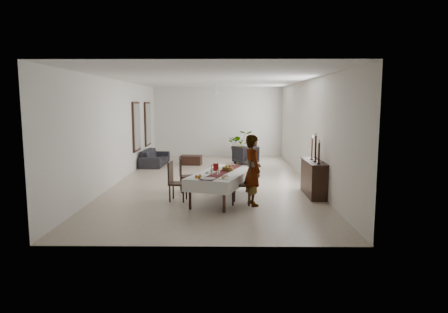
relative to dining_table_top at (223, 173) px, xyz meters
The scene contains 87 objects.
floor 2.77m from the dining_table_top, 97.31° to the left, with size 6.00×12.00×0.00m, color #B4A48F.
ceiling 3.66m from the dining_table_top, 97.31° to the left, with size 6.00×12.00×0.02m, color silver.
wall_back 8.71m from the dining_table_top, 92.25° to the left, with size 6.00×0.02×3.20m, color silver.
wall_front 3.48m from the dining_table_top, 95.81° to the right, with size 6.00×0.02×3.20m, color silver.
wall_left 4.36m from the dining_table_top, 141.52° to the left, with size 0.02×12.00×3.20m, color silver.
wall_right 3.86m from the dining_table_top, 44.95° to the left, with size 0.02×12.00×3.20m, color silver.
dining_table_top is the anchor object (origin of this frame).
table_leg_fl 1.23m from the dining_table_top, 130.00° to the right, with size 0.07×0.07×0.68m, color black.
table_leg_fr 1.23m from the dining_table_top, 87.79° to the right, with size 0.07×0.07×0.68m, color black.
table_leg_bl 1.23m from the dining_table_top, 92.21° to the left, with size 0.07×0.07×0.68m, color black.
table_leg_br 1.23m from the dining_table_top, 50.00° to the left, with size 0.07×0.07×0.68m, color black.
tablecloth_top 0.03m from the dining_table_top, ahead, with size 1.14×2.49×0.01m, color silver.
tablecloth_drape_left 0.57m from the dining_table_top, 161.11° to the left, with size 0.01×2.49×0.29m, color white.
tablecloth_drape_right 0.57m from the dining_table_top, 18.89° to the right, with size 0.01×2.49×0.29m, color white.
tablecloth_drape_near 1.24m from the dining_table_top, 108.89° to the right, with size 1.14×0.01×0.29m, color silver.
tablecloth_drape_far 1.24m from the dining_table_top, 71.11° to the left, with size 1.14×0.01×0.29m, color silver.
table_runner 0.04m from the dining_table_top, ahead, with size 0.34×2.41×0.00m, color maroon.
red_pitcher 0.31m from the dining_table_top, 130.15° to the left, with size 0.14×0.14×0.19m, color maroon.
pitcher_handle 0.38m from the dining_table_top, 136.99° to the left, with size 0.12×0.12×0.02m, color maroon.
wine_glass_near 0.65m from the dining_table_top, 98.43° to the right, with size 0.07×0.07×0.16m, color white.
wine_glass_mid 0.55m from the dining_table_top, 119.20° to the right, with size 0.07×0.07×0.16m, color silver.
teacup_right 0.65m from the dining_table_top, 82.33° to the right, with size 0.09×0.09×0.06m, color white.
saucer_right 0.65m from the dining_table_top, 82.33° to the right, with size 0.14×0.14×0.01m, color silver.
teacup_left 0.45m from the dining_table_top, 149.49° to the right, with size 0.09×0.09×0.06m, color silver.
saucer_left 0.45m from the dining_table_top, 149.49° to the right, with size 0.14×0.14×0.01m, color silver.
plate_near_right 0.93m from the dining_table_top, 88.75° to the right, with size 0.23×0.23×0.01m, color white.
bread_near_right 0.93m from the dining_table_top, 88.75° to the right, with size 0.09×0.09×0.09m, color #D8BF69.
plate_near_left 0.78m from the dining_table_top, 130.69° to the right, with size 0.23×0.23×0.01m, color white.
plate_far_left 0.62m from the dining_table_top, 101.30° to the left, with size 0.23×0.23×0.01m, color silver.
serving_tray 1.01m from the dining_table_top, 108.89° to the right, with size 0.35×0.35×0.02m, color #46464B.
jam_jar_a 1.07m from the dining_table_top, 120.40° to the right, with size 0.06×0.06×0.07m, color #885D13.
jam_jar_b 1.03m from the dining_table_top, 126.31° to the right, with size 0.06×0.06×0.07m, color #955015.
jam_jar_c 0.93m from the dining_table_top, 125.25° to the right, with size 0.06×0.06×0.07m, color #845913.
fruit_basket 0.26m from the dining_table_top, 59.80° to the left, with size 0.29×0.29×0.10m, color brown.
fruit_red 0.31m from the dining_table_top, 54.60° to the left, with size 0.09×0.09×0.09m, color maroon.
fruit_green 0.31m from the dining_table_top, 69.06° to the left, with size 0.08×0.08×0.08m, color olive.
fruit_yellow 0.25m from the dining_table_top, 57.07° to the left, with size 0.08×0.08×0.08m, color gold.
chair_right_near_seat 0.63m from the dining_table_top, 39.03° to the right, with size 0.48×0.48×0.05m, color black.
chair_right_near_leg_fl 0.99m from the dining_table_top, 42.86° to the right, with size 0.05×0.05×0.47m, color black.
chair_right_near_leg_fr 0.85m from the dining_table_top, 16.69° to the right, with size 0.05×0.05×0.47m, color black.
chair_right_near_leg_bl 0.76m from the dining_table_top, 65.56° to the right, with size 0.05×0.05×0.47m, color black.
chair_right_near_leg_br 0.57m from the dining_table_top, 29.01° to the right, with size 0.05×0.05×0.47m, color black.
chair_right_near_back 0.80m from the dining_table_top, 30.46° to the right, with size 0.48×0.04×0.61m, color black.
chair_right_far_seat 1.24m from the dining_table_top, 65.60° to the left, with size 0.42×0.42×0.05m, color black.
chair_right_far_leg_fl 1.25m from the dining_table_top, 54.06° to the left, with size 0.04×0.04×0.42m, color black.
chair_right_far_leg_fr 1.53m from the dining_table_top, 62.34° to the left, with size 0.04×0.04×0.42m, color black.
chair_right_far_leg_bl 1.10m from the dining_table_top, 70.38° to the left, with size 0.04×0.04×0.42m, color black.
chair_right_far_leg_br 1.40m from the dining_table_top, 75.71° to the left, with size 0.04×0.04×0.42m, color black.
chair_right_far_back 1.31m from the dining_table_top, 57.95° to the left, with size 0.42×0.04×0.54m, color black.
chair_left_near_seat 1.17m from the dining_table_top, behind, with size 0.43×0.43×0.05m, color black.
chair_left_near_leg_fl 1.39m from the dining_table_top, behind, with size 0.04×0.04×0.42m, color black.
chair_left_near_leg_fr 1.44m from the dining_table_top, behind, with size 0.04×0.04×0.42m, color black.
chair_left_near_leg_bl 1.07m from the dining_table_top, behind, with size 0.04×0.04×0.42m, color black.
chair_left_near_leg_br 1.13m from the dining_table_top, 164.96° to the right, with size 0.04×0.04×0.42m, color black.
chair_left_near_back 1.33m from the dining_table_top, behind, with size 0.43×0.04×0.54m, color black.
chair_left_far_seat 1.46m from the dining_table_top, 135.29° to the left, with size 0.41×0.41×0.05m, color black.
chair_left_far_leg_fl 1.74m from the dining_table_top, 136.91° to the left, with size 0.04×0.04×0.40m, color black.
chair_left_far_leg_fr 1.49m from the dining_table_top, 144.76° to the left, with size 0.04×0.04×0.40m, color black.
chair_left_far_leg_bl 1.58m from the dining_table_top, 126.41° to the left, with size 0.04×0.04×0.40m, color black.
chair_left_far_leg_br 1.30m from the dining_table_top, 133.04° to the left, with size 0.04×0.04×0.40m, color black.
chair_left_far_back 1.55m from the dining_table_top, 141.04° to the left, with size 0.41×0.04×0.52m, color black.
woman 0.88m from the dining_table_top, 32.55° to the right, with size 0.63×0.41×1.73m, color gray.
sideboard_body 2.52m from the dining_table_top, 13.36° to the left, with size 0.41×1.52×0.91m, color black.
sideboard_top 2.52m from the dining_table_top, 13.36° to the left, with size 0.45×1.58×0.03m, color black.
candlestick_near_base 2.45m from the dining_table_top, ahead, with size 0.10×0.10×0.03m, color black.
candlestick_near_shaft 2.50m from the dining_table_top, ahead, with size 0.05×0.05×0.51m, color black.
candlestick_near_candle 2.57m from the dining_table_top, ahead, with size 0.04×0.04×0.08m, color silver.
candlestick_mid_base 2.49m from the dining_table_top, ahead, with size 0.10×0.10×0.03m, color black.
candlestick_mid_shaft 2.55m from the dining_table_top, ahead, with size 0.05×0.05×0.66m, color black.
candlestick_mid_candle 2.66m from the dining_table_top, ahead, with size 0.04×0.04×0.08m, color beige.
candlestick_far_base 2.59m from the dining_table_top, 18.86° to the left, with size 0.10×0.10×0.03m, color black.
candlestick_far_shaft 2.64m from the dining_table_top, 18.86° to the left, with size 0.05×0.05×0.56m, color black.
candlestick_far_candle 2.72m from the dining_table_top, 18.86° to the left, with size 0.04×0.04×0.08m, color white.
sofa 6.50m from the dining_table_top, 115.72° to the left, with size 2.13×0.83×0.62m, color #252227.
armchair 6.21m from the dining_table_top, 82.17° to the left, with size 0.82×0.84×0.76m, color #252227.
coffee_table 6.13m from the dining_table_top, 102.95° to the left, with size 0.84×0.56×0.37m, color black.
potted_plant 7.90m from the dining_table_top, 85.15° to the left, with size 1.14×0.98×1.26m, color #315D25.
mirror_frame_near 5.94m from the dining_table_top, 124.21° to the left, with size 0.06×1.05×1.85m, color black.
mirror_glass_near 5.92m from the dining_table_top, 123.93° to the left, with size 0.01×0.90×1.70m, color white.
mirror_frame_far 7.75m from the dining_table_top, 115.39° to the left, with size 0.06×1.05×1.85m, color black.
mirror_glass_far 7.74m from the dining_table_top, 115.15° to the left, with size 0.01×0.90×1.70m, color white.
fan_rod 6.15m from the dining_table_top, 93.45° to the left, with size 0.04×0.04×0.20m, color white.
fan_hub 6.08m from the dining_table_top, 93.45° to the left, with size 0.16×0.16×0.08m, color white.
fan_blade_n 6.40m from the dining_table_top, 93.24° to the left, with size 0.10×0.55×0.01m, color white.
fan_blade_s 5.75m from the dining_table_top, 93.67° to the left, with size 0.10×0.55×0.01m, color silver.
fan_blade_e 6.07m from the dining_table_top, 89.90° to the left, with size 0.55×0.10×0.01m, color silver.
fan_blade_w 6.11m from the dining_table_top, 96.96° to the left, with size 0.55×0.10×0.01m, color white.
Camera 1 is at (0.47, -12.68, 2.49)m, focal length 32.00 mm.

